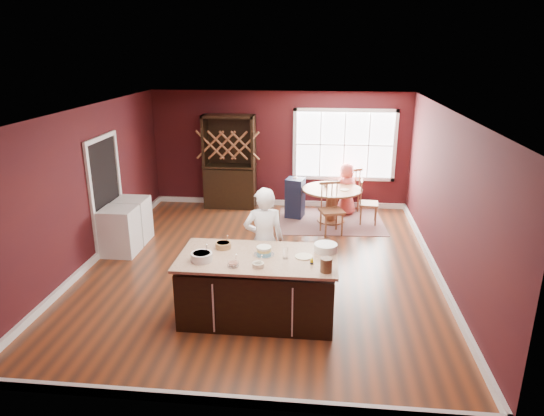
{
  "coord_description": "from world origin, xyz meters",
  "views": [
    {
      "loc": [
        0.99,
        -7.65,
        3.65
      ],
      "look_at": [
        0.18,
        0.08,
        1.05
      ],
      "focal_mm": 32.0,
      "sensor_mm": 36.0,
      "label": 1
    }
  ],
  "objects": [
    {
      "name": "dining_table",
      "position": [
        1.24,
        2.42,
        0.53
      ],
      "size": [
        1.28,
        1.28,
        0.75
      ],
      "color": "brown",
      "rests_on": "ground"
    },
    {
      "name": "toddler",
      "position": [
        0.49,
        2.77,
        0.81
      ],
      "size": [
        0.18,
        0.14,
        0.26
      ],
      "primitive_type": null,
      "color": "#8CA5BF",
      "rests_on": "high_chair"
    },
    {
      "name": "room_shell",
      "position": [
        0.0,
        0.0,
        1.35
      ],
      "size": [
        7.0,
        7.0,
        7.0
      ],
      "color": "brown",
      "rests_on": "ground"
    },
    {
      "name": "dinner_plate",
      "position": [
        0.79,
        -1.59,
        0.93
      ],
      "size": [
        0.24,
        0.24,
        0.02
      ],
      "primitive_type": "cylinder",
      "color": "#FBF8B2",
      "rests_on": "kitchen_island"
    },
    {
      "name": "seated_woman",
      "position": [
        1.57,
        2.94,
        0.6
      ],
      "size": [
        0.69,
        0.65,
        1.19
      ],
      "primitive_type": "imported",
      "rotation": [
        0.0,
        0.0,
        3.78
      ],
      "color": "#DA554F",
      "rests_on": "ground"
    },
    {
      "name": "dryer",
      "position": [
        -2.64,
        0.92,
        0.43
      ],
      "size": [
        0.59,
        0.57,
        0.86
      ],
      "primitive_type": "cube",
      "color": "white",
      "rests_on": "ground"
    },
    {
      "name": "table_plate",
      "position": [
        1.5,
        2.33,
        0.76
      ],
      "size": [
        0.2,
        0.2,
        0.01
      ],
      "primitive_type": "cylinder",
      "color": "beige",
      "rests_on": "dining_table"
    },
    {
      "name": "rug",
      "position": [
        1.24,
        2.42,
        0.01
      ],
      "size": [
        2.36,
        1.88,
        0.01
      ],
      "primitive_type": "cube",
      "rotation": [
        0.0,
        0.0,
        0.07
      ],
      "color": "brown",
      "rests_on": "ground"
    },
    {
      "name": "high_chair",
      "position": [
        0.43,
        2.64,
        0.47
      ],
      "size": [
        0.45,
        0.45,
        0.93
      ],
      "primitive_type": null,
      "rotation": [
        0.0,
        0.0,
        -0.22
      ],
      "color": "#161E3E",
      "rests_on": "ground"
    },
    {
      "name": "washer",
      "position": [
        -2.64,
        0.28,
        0.44
      ],
      "size": [
        0.6,
        0.58,
        0.87
      ],
      "primitive_type": "cube",
      "color": "white",
      "rests_on": "ground"
    },
    {
      "name": "kitchen_island",
      "position": [
        0.16,
        -1.63,
        0.44
      ],
      "size": [
        2.17,
        1.14,
        0.92
      ],
      "color": "black",
      "rests_on": "ground"
    },
    {
      "name": "bowl_pink",
      "position": [
        -0.11,
        -1.97,
        0.95
      ],
      "size": [
        0.15,
        0.15,
        0.06
      ],
      "primitive_type": "cylinder",
      "color": "white",
      "rests_on": "kitchen_island"
    },
    {
      "name": "window",
      "position": [
        1.5,
        3.47,
        1.5
      ],
      "size": [
        2.36,
        0.1,
        1.66
      ],
      "primitive_type": null,
      "color": "white",
      "rests_on": "room_shell"
    },
    {
      "name": "chair_east",
      "position": [
        2.03,
        2.39,
        0.49
      ],
      "size": [
        0.42,
        0.44,
        0.98
      ],
      "primitive_type": null,
      "rotation": [
        0.0,
        0.0,
        1.5
      ],
      "color": "brown",
      "rests_on": "ground"
    },
    {
      "name": "white_tub",
      "position": [
        1.09,
        -1.36,
        0.98
      ],
      "size": [
        0.32,
        0.32,
        0.11
      ],
      "primitive_type": "cylinder",
      "color": "white",
      "rests_on": "kitchen_island"
    },
    {
      "name": "chair_south",
      "position": [
        1.23,
        1.69,
        0.54
      ],
      "size": [
        0.56,
        0.54,
        1.07
      ],
      "primitive_type": null,
      "rotation": [
        0.0,
        0.0,
        0.31
      ],
      "color": "brown",
      "rests_on": "ground"
    },
    {
      "name": "bowl_olive",
      "position": [
        0.21,
        -1.96,
        0.95
      ],
      "size": [
        0.16,
        0.16,
        0.06
      ],
      "primitive_type": "cylinder",
      "color": "beige",
      "rests_on": "kitchen_island"
    },
    {
      "name": "baker",
      "position": [
        0.16,
        -0.91,
        0.85
      ],
      "size": [
        0.68,
        0.51,
        1.7
      ],
      "primitive_type": "imported",
      "rotation": [
        0.0,
        0.0,
        3.33
      ],
      "color": "white",
      "rests_on": "ground"
    },
    {
      "name": "toy_figurine",
      "position": [
        0.91,
        -1.8,
        0.96
      ],
      "size": [
        0.05,
        0.05,
        0.08
      ],
      "primitive_type": null,
      "color": "#E3C603",
      "rests_on": "kitchen_island"
    },
    {
      "name": "chair_north",
      "position": [
        1.63,
        3.17,
        0.53
      ],
      "size": [
        0.6,
        0.6,
        1.07
      ],
      "primitive_type": null,
      "rotation": [
        0.0,
        0.0,
        3.69
      ],
      "color": "brown",
      "rests_on": "ground"
    },
    {
      "name": "hutch",
      "position": [
        -1.14,
        3.22,
        1.09
      ],
      "size": [
        1.19,
        0.5,
        2.18
      ],
      "primitive_type": "cube",
      "color": "black",
      "rests_on": "ground"
    },
    {
      "name": "stoneware_crock",
      "position": [
        1.09,
        -2.01,
        1.01
      ],
      "size": [
        0.16,
        0.16,
        0.19
      ],
      "primitive_type": "cylinder",
      "color": "brown",
      "rests_on": "kitchen_island"
    },
    {
      "name": "table_cup",
      "position": [
        1.1,
        2.56,
        0.8
      ],
      "size": [
        0.13,
        0.13,
        0.09
      ],
      "primitive_type": "imported",
      "rotation": [
        0.0,
        0.0,
        0.07
      ],
      "color": "white",
      "rests_on": "dining_table"
    },
    {
      "name": "layer_cake",
      "position": [
        0.24,
        -1.57,
        0.98
      ],
      "size": [
        0.29,
        0.29,
        0.12
      ],
      "primitive_type": null,
      "color": "white",
      "rests_on": "kitchen_island"
    },
    {
      "name": "drinking_glass",
      "position": [
        0.55,
        -1.66,
        1.0
      ],
      "size": [
        0.08,
        0.08,
        0.15
      ],
      "primitive_type": "cylinder",
      "color": "white",
      "rests_on": "kitchen_island"
    },
    {
      "name": "bowl_yellow",
      "position": [
        -0.36,
        -1.39,
        0.96
      ],
      "size": [
        0.23,
        0.23,
        0.08
      ],
      "primitive_type": "cylinder",
      "color": "#AE704B",
      "rests_on": "kitchen_island"
    },
    {
      "name": "bowl_blue",
      "position": [
        -0.56,
        -1.84,
        0.98
      ],
      "size": [
        0.29,
        0.29,
        0.11
      ],
      "primitive_type": "cylinder",
      "color": "silver",
      "rests_on": "kitchen_island"
    },
    {
      "name": "doorway",
      "position": [
        -2.97,
        0.6,
        1.02
      ],
      "size": [
        0.08,
        1.26,
        2.13
      ],
      "primitive_type": null,
      "color": "white",
      "rests_on": "room_shell"
    }
  ]
}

